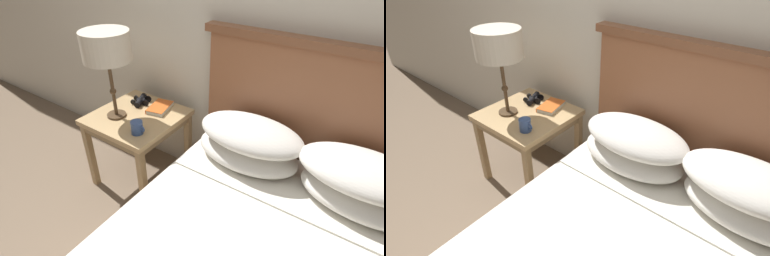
# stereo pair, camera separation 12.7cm
# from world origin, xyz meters

# --- Properties ---
(wall_back) EXTENTS (8.00, 0.06, 2.60)m
(wall_back) POSITION_xyz_m (0.00, 1.00, 1.30)
(wall_back) COLOR beige
(wall_back) RESTS_ON ground_plane
(nightstand) EXTENTS (0.58, 0.58, 0.57)m
(nightstand) POSITION_xyz_m (-0.58, 0.63, 0.50)
(nightstand) COLOR tan
(nightstand) RESTS_ON ground_plane
(table_lamp) EXTENTS (0.30, 0.30, 0.58)m
(table_lamp) POSITION_xyz_m (-0.69, 0.54, 1.05)
(table_lamp) COLOR #4C3823
(table_lamp) RESTS_ON nightstand
(book_on_nightstand) EXTENTS (0.17, 0.22, 0.03)m
(book_on_nightstand) POSITION_xyz_m (-0.50, 0.78, 0.59)
(book_on_nightstand) COLOR silver
(book_on_nightstand) RESTS_ON nightstand
(binoculars_pair) EXTENTS (0.16, 0.16, 0.05)m
(binoculars_pair) POSITION_xyz_m (-0.68, 0.77, 0.60)
(binoculars_pair) COLOR black
(binoculars_pair) RESTS_ON nightstand
(coffee_mug) EXTENTS (0.10, 0.08, 0.08)m
(coffee_mug) POSITION_xyz_m (-0.42, 0.46, 0.62)
(coffee_mug) COLOR #334C84
(coffee_mug) RESTS_ON nightstand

